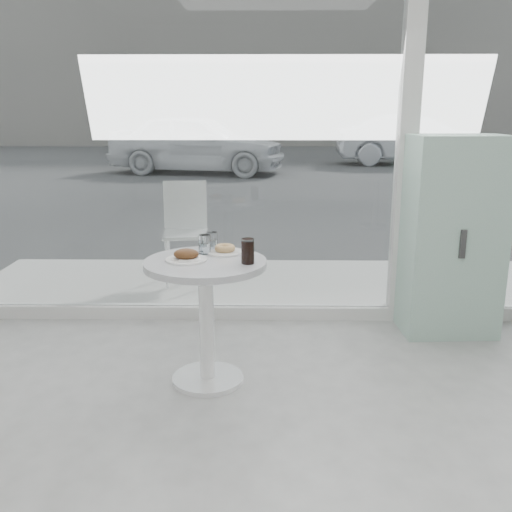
{
  "coord_description": "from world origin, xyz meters",
  "views": [
    {
      "loc": [
        -0.16,
        -1.31,
        1.63
      ],
      "look_at": [
        -0.2,
        1.7,
        0.85
      ],
      "focal_mm": 40.0,
      "sensor_mm": 36.0,
      "label": 1
    }
  ],
  "objects_px": {
    "cola_glass": "(248,252)",
    "mint_cabinet": "(452,237)",
    "plate_donut": "(225,250)",
    "water_tumbler_b": "(212,242)",
    "patio_chair": "(186,225)",
    "car_silver": "(413,140)",
    "plate_fritter": "(187,256)",
    "main_table": "(206,296)",
    "car_white": "(197,143)",
    "water_tumbler_a": "(204,245)"
  },
  "relations": [
    {
      "from": "cola_glass",
      "to": "mint_cabinet",
      "type": "bearing_deg",
      "value": 32.07
    },
    {
      "from": "mint_cabinet",
      "to": "plate_donut",
      "type": "bearing_deg",
      "value": -160.01
    },
    {
      "from": "cola_glass",
      "to": "water_tumbler_b",
      "type": "bearing_deg",
      "value": 126.97
    },
    {
      "from": "mint_cabinet",
      "to": "patio_chair",
      "type": "distance_m",
      "value": 2.38
    },
    {
      "from": "car_silver",
      "to": "plate_fritter",
      "type": "xyz_separation_m",
      "value": [
        -4.83,
        -13.91,
        0.07
      ]
    },
    {
      "from": "car_silver",
      "to": "mint_cabinet",
      "type": "bearing_deg",
      "value": 170.33
    },
    {
      "from": "patio_chair",
      "to": "cola_glass",
      "type": "distance_m",
      "value": 2.14
    },
    {
      "from": "main_table",
      "to": "car_silver",
      "type": "height_order",
      "value": "car_silver"
    },
    {
      "from": "mint_cabinet",
      "to": "car_silver",
      "type": "relative_size",
      "value": 0.33
    },
    {
      "from": "plate_donut",
      "to": "plate_fritter",
      "type": "bearing_deg",
      "value": -140.0
    },
    {
      "from": "main_table",
      "to": "mint_cabinet",
      "type": "height_order",
      "value": "mint_cabinet"
    },
    {
      "from": "cola_glass",
      "to": "car_white",
      "type": "bearing_deg",
      "value": 97.94
    },
    {
      "from": "water_tumbler_a",
      "to": "cola_glass",
      "type": "height_order",
      "value": "cola_glass"
    },
    {
      "from": "patio_chair",
      "to": "plate_donut",
      "type": "bearing_deg",
      "value": -80.62
    },
    {
      "from": "car_white",
      "to": "plate_fritter",
      "type": "height_order",
      "value": "car_white"
    },
    {
      "from": "car_silver",
      "to": "water_tumbler_b",
      "type": "relative_size",
      "value": 38.24
    },
    {
      "from": "patio_chair",
      "to": "car_silver",
      "type": "bearing_deg",
      "value": 60.99
    },
    {
      "from": "car_silver",
      "to": "cola_glass",
      "type": "bearing_deg",
      "value": 165.57
    },
    {
      "from": "patio_chair",
      "to": "plate_fritter",
      "type": "relative_size",
      "value": 3.82
    },
    {
      "from": "car_white",
      "to": "plate_donut",
      "type": "height_order",
      "value": "car_white"
    },
    {
      "from": "car_silver",
      "to": "plate_donut",
      "type": "distance_m",
      "value": 14.49
    },
    {
      "from": "car_white",
      "to": "car_silver",
      "type": "height_order",
      "value": "car_white"
    },
    {
      "from": "patio_chair",
      "to": "plate_donut",
      "type": "distance_m",
      "value": 1.87
    },
    {
      "from": "plate_fritter",
      "to": "water_tumbler_b",
      "type": "distance_m",
      "value": 0.28
    },
    {
      "from": "car_white",
      "to": "water_tumbler_a",
      "type": "height_order",
      "value": "car_white"
    },
    {
      "from": "car_white",
      "to": "mint_cabinet",
      "type": "bearing_deg",
      "value": -152.43
    },
    {
      "from": "cola_glass",
      "to": "plate_fritter",
      "type": "bearing_deg",
      "value": 171.13
    },
    {
      "from": "car_white",
      "to": "plate_donut",
      "type": "bearing_deg",
      "value": -161.15
    },
    {
      "from": "main_table",
      "to": "car_white",
      "type": "relative_size",
      "value": 0.17
    },
    {
      "from": "main_table",
      "to": "plate_fritter",
      "type": "height_order",
      "value": "plate_fritter"
    },
    {
      "from": "plate_donut",
      "to": "water_tumbler_b",
      "type": "distance_m",
      "value": 0.12
    },
    {
      "from": "plate_fritter",
      "to": "main_table",
      "type": "bearing_deg",
      "value": 2.6
    },
    {
      "from": "main_table",
      "to": "plate_donut",
      "type": "relative_size",
      "value": 3.54
    },
    {
      "from": "car_white",
      "to": "water_tumbler_a",
      "type": "xyz_separation_m",
      "value": [
        1.34,
        -11.36,
        0.07
      ]
    },
    {
      "from": "water_tumbler_b",
      "to": "car_silver",
      "type": "bearing_deg",
      "value": 71.01
    },
    {
      "from": "car_white",
      "to": "cola_glass",
      "type": "height_order",
      "value": "car_white"
    },
    {
      "from": "patio_chair",
      "to": "car_white",
      "type": "bearing_deg",
      "value": 89.97
    },
    {
      "from": "patio_chair",
      "to": "main_table",
      "type": "bearing_deg",
      "value": -84.79
    },
    {
      "from": "water_tumbler_a",
      "to": "mint_cabinet",
      "type": "bearing_deg",
      "value": 21.96
    },
    {
      "from": "main_table",
      "to": "patio_chair",
      "type": "distance_m",
      "value": 2.0
    },
    {
      "from": "patio_chair",
      "to": "cola_glass",
      "type": "height_order",
      "value": "patio_chair"
    },
    {
      "from": "mint_cabinet",
      "to": "cola_glass",
      "type": "xyz_separation_m",
      "value": [
        -1.46,
        -0.92,
        0.11
      ]
    },
    {
      "from": "car_white",
      "to": "water_tumbler_b",
      "type": "height_order",
      "value": "car_white"
    },
    {
      "from": "water_tumbler_a",
      "to": "cola_glass",
      "type": "xyz_separation_m",
      "value": [
        0.27,
        -0.22,
        0.02
      ]
    },
    {
      "from": "main_table",
      "to": "mint_cabinet",
      "type": "xyz_separation_m",
      "value": [
        1.71,
        0.85,
        0.18
      ]
    },
    {
      "from": "main_table",
      "to": "water_tumbler_b",
      "type": "distance_m",
      "value": 0.37
    },
    {
      "from": "plate_fritter",
      "to": "water_tumbler_a",
      "type": "distance_m",
      "value": 0.19
    },
    {
      "from": "water_tumbler_b",
      "to": "plate_donut",
      "type": "bearing_deg",
      "value": -42.05
    },
    {
      "from": "mint_cabinet",
      "to": "plate_donut",
      "type": "height_order",
      "value": "mint_cabinet"
    },
    {
      "from": "main_table",
      "to": "water_tumbler_a",
      "type": "height_order",
      "value": "water_tumbler_a"
    }
  ]
}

